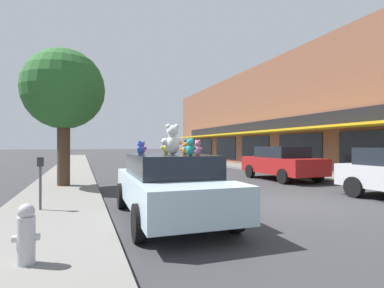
% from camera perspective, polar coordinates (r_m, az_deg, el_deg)
% --- Properties ---
extents(ground_plane, '(260.00, 260.00, 0.00)m').
position_cam_1_polar(ground_plane, '(9.19, 17.07, -10.78)').
color(ground_plane, '#333335').
extents(sidewalk_near, '(2.48, 90.00, 0.12)m').
position_cam_1_polar(sidewalk_near, '(7.39, -25.58, -12.88)').
color(sidewalk_near, slate).
rests_on(sidewalk_near, ground_plane).
extents(storefront_row, '(17.39, 35.80, 7.94)m').
position_cam_1_polar(storefront_row, '(29.24, 25.24, 4.25)').
color(storefront_row, brown).
rests_on(storefront_row, ground_plane).
extents(plush_art_car, '(2.14, 4.75, 1.47)m').
position_cam_1_polar(plush_art_car, '(6.95, -4.33, -7.61)').
color(plush_art_car, '#ADC6D1').
rests_on(plush_art_car, ground_plane).
extents(teddy_bear_giant, '(0.52, 0.32, 0.72)m').
position_cam_1_polar(teddy_bear_giant, '(7.11, -3.76, 0.82)').
color(teddy_bear_giant, white).
rests_on(teddy_bear_giant, plush_art_car).
extents(teddy_bear_pink, '(0.20, 0.25, 0.33)m').
position_cam_1_polar(teddy_bear_pink, '(6.60, 1.08, -0.71)').
color(teddy_bear_pink, pink).
rests_on(teddy_bear_pink, plush_art_car).
extents(teddy_bear_orange, '(0.22, 0.16, 0.29)m').
position_cam_1_polar(teddy_bear_orange, '(6.83, -1.34, -0.87)').
color(teddy_bear_orange, orange).
rests_on(teddy_bear_orange, plush_art_car).
extents(teddy_bear_teal, '(0.26, 0.23, 0.36)m').
position_cam_1_polar(teddy_bear_teal, '(6.07, -0.38, -0.61)').
color(teddy_bear_teal, teal).
rests_on(teddy_bear_teal, plush_art_car).
extents(teddy_bear_purple, '(0.25, 0.16, 0.32)m').
position_cam_1_polar(teddy_bear_purple, '(7.68, -9.47, -0.67)').
color(teddy_bear_purple, purple).
rests_on(teddy_bear_purple, plush_art_car).
extents(teddy_bear_yellow, '(0.28, 0.18, 0.37)m').
position_cam_1_polar(teddy_bear_yellow, '(7.64, -4.94, -0.50)').
color(teddy_bear_yellow, yellow).
rests_on(teddy_bear_yellow, plush_art_car).
extents(teddy_bear_blue, '(0.19, 0.25, 0.33)m').
position_cam_1_polar(teddy_bear_blue, '(7.24, -9.92, -0.69)').
color(teddy_bear_blue, blue).
rests_on(teddy_bear_blue, plush_art_car).
extents(teddy_bear_brown, '(0.17, 0.19, 0.26)m').
position_cam_1_polar(teddy_bear_brown, '(7.05, 0.88, -0.97)').
color(teddy_bear_brown, olive).
rests_on(teddy_bear_brown, plush_art_car).
extents(teddy_bear_green, '(0.21, 0.15, 0.27)m').
position_cam_1_polar(teddy_bear_green, '(6.21, -0.23, -1.01)').
color(teddy_bear_green, green).
rests_on(teddy_bear_green, plush_art_car).
extents(parked_car_far_center, '(2.08, 4.36, 1.62)m').
position_cam_1_polar(parked_car_far_center, '(15.21, 16.68, -3.40)').
color(parked_car_far_center, maroon).
rests_on(parked_car_far_center, ground_plane).
extents(street_tree, '(3.11, 3.11, 5.31)m').
position_cam_1_polar(street_tree, '(12.83, -23.24, 9.42)').
color(street_tree, '#473323').
rests_on(street_tree, sidewalk_near).
extents(fire_hydrant, '(0.33, 0.22, 0.79)m').
position_cam_1_polar(fire_hydrant, '(4.64, -29.03, -14.72)').
color(fire_hydrant, '#B2B2B7').
rests_on(fire_hydrant, sidewalk_near).
extents(parking_meter, '(0.14, 0.10, 1.27)m').
position_cam_1_polar(parking_meter, '(8.15, -26.92, -5.49)').
color(parking_meter, '#4C4C51').
rests_on(parking_meter, sidewalk_near).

